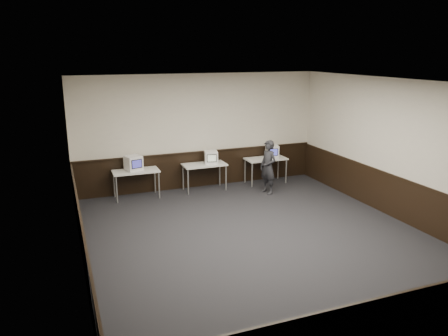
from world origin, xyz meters
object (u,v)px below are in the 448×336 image
object	(u,v)px
emac_center	(211,157)
person	(268,167)
desk_left	(136,173)
desk_center	(204,166)
desk_right	(266,161)
emac_right	(272,151)
emac_left	(133,163)

from	to	relation	value
emac_center	person	distance (m)	1.61
desk_left	desk_center	distance (m)	1.90
desk_center	person	world-z (taller)	person
desk_right	emac_right	size ratio (longest dim) A/B	2.59
person	emac_center	bearing A→B (deg)	-139.79
person	desk_center	bearing A→B (deg)	-136.87
desk_right	emac_left	bearing A→B (deg)	179.52
desk_right	emac_right	xyz separation A→B (m)	(0.21, 0.03, 0.25)
desk_right	desk_center	bearing A→B (deg)	180.00
desk_right	person	distance (m)	0.98
desk_left	emac_center	size ratio (longest dim) A/B	2.70
desk_center	emac_left	distance (m)	1.96
desk_right	emac_center	distance (m)	1.73
desk_right	emac_right	world-z (taller)	emac_right
emac_left	person	size ratio (longest dim) A/B	0.34
emac_right	person	world-z (taller)	person
desk_center	emac_right	xyz separation A→B (m)	(2.11, 0.03, 0.25)
emac_right	desk_left	bearing A→B (deg)	-163.15
emac_center	emac_right	bearing A→B (deg)	14.79
desk_center	emac_center	bearing A→B (deg)	-5.71
desk_left	emac_right	size ratio (longest dim) A/B	2.59
desk_left	person	xyz separation A→B (m)	(3.42, -0.90, 0.06)
desk_center	emac_left	world-z (taller)	emac_left
desk_left	person	world-z (taller)	person
desk_center	person	distance (m)	1.77
desk_right	desk_left	bearing A→B (deg)	180.00
desk_center	desk_right	bearing A→B (deg)	0.00
desk_left	desk_center	xyz separation A→B (m)	(1.90, 0.00, 0.00)
emac_right	desk_center	bearing A→B (deg)	-162.77
desk_right	person	bearing A→B (deg)	-112.68
desk_center	emac_right	distance (m)	2.13
emac_center	desk_center	bearing A→B (deg)	-172.38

